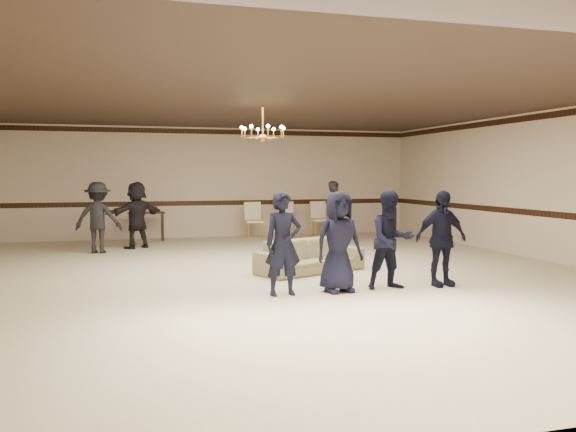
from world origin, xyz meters
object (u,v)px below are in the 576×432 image
adult_mid (137,215)px  console_table (146,226)px  chandelier (263,121)px  boy_a (283,244)px  banquet_chair_left (254,221)px  adult_right (335,212)px  boy_b (339,242)px  banquet_chair_mid (288,220)px  settee (310,256)px  boy_c (391,240)px  adult_left (98,218)px  boy_d (441,238)px  banquet_chair_right (320,219)px

adult_mid → console_table: adult_mid is taller
chandelier → boy_a: 3.51m
boy_a → banquet_chair_left: bearing=76.8°
adult_right → boy_b: bearing=-136.4°
banquet_chair_left → console_table: (-3.00, 0.20, -0.10)m
adult_mid → banquet_chair_mid: 4.53m
settee → banquet_chair_left: banquet_chair_left is taller
banquet_chair_mid → console_table: 4.01m
boy_b → adult_mid: adult_mid is taller
boy_c → adult_mid: (-3.73, 6.61, 0.04)m
settee → adult_left: 5.61m
boy_b → boy_d: (1.80, 0.00, 0.00)m
chandelier → boy_c: chandelier is taller
settee → banquet_chair_mid: bearing=54.8°
banquet_chair_right → adult_mid: bearing=-165.8°
banquet_chair_mid → settee: bearing=-101.4°
adult_right → banquet_chair_left: adult_right is taller
adult_mid → boy_c: bearing=89.2°
boy_a → boy_c: 1.80m
adult_left → banquet_chair_left: adult_left is taller
adult_left → banquet_chair_mid: (5.21, 2.07, -0.32)m
boy_d → banquet_chair_mid: boy_d is taller
boy_c → adult_left: size_ratio=0.95×
chandelier → boy_c: bearing=-62.9°
boy_c → console_table: bearing=113.2°
banquet_chair_mid → boy_a: bearing=-105.8°
boy_d → adult_right: adult_right is taller
boy_c → adult_right: size_ratio=0.95×
adult_mid → adult_right: bearing=145.3°
banquet_chair_mid → banquet_chair_right: (1.00, 0.00, 0.00)m
chandelier → boy_a: size_ratio=0.60×
chandelier → console_table: 6.25m
adult_left → banquet_chair_right: bearing=-147.3°
boy_d → settee: size_ratio=0.75×
adult_mid → console_table: 1.65m
boy_d → adult_left: 8.09m
chandelier → banquet_chair_right: size_ratio=0.92×
settee → boy_a: bearing=-142.0°
adult_right → banquet_chair_left: 2.54m
chandelier → banquet_chair_left: 5.79m
boy_d → banquet_chair_left: (-1.32, 7.98, -0.28)m
chandelier → boy_b: chandelier is taller
boy_a → boy_d: bearing=-3.4°
settee → adult_mid: 5.60m
boy_a → adult_left: adult_left is taller
boy_d → banquet_chair_right: bearing=82.4°
settee → banquet_chair_right: bearing=46.2°
boy_a → console_table: 8.35m
chandelier → boy_d: (2.33, -2.79, -2.09)m
boy_c → banquet_chair_left: boy_c is taller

